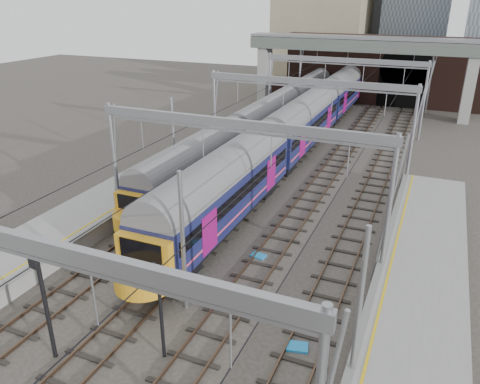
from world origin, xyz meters
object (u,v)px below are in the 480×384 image
at_px(signal_near_left, 41,290).
at_px(signal_near_centre, 159,299).
at_px(train_second, 266,120).
at_px(train_main, 324,105).

height_order(signal_near_left, signal_near_centre, signal_near_left).
bearing_deg(train_second, signal_near_left, -85.33).
bearing_deg(signal_near_centre, train_main, 113.74).
height_order(train_second, signal_near_centre, signal_near_centre).
bearing_deg(signal_near_centre, train_second, 122.17).
height_order(train_main, signal_near_centre, train_main).
xyz_separation_m(train_main, signal_near_left, (-1.38, -39.80, 0.71)).
relative_size(signal_near_left, signal_near_centre, 1.18).
bearing_deg(train_main, signal_near_left, -91.98).
bearing_deg(train_second, signal_near_centre, -77.39).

